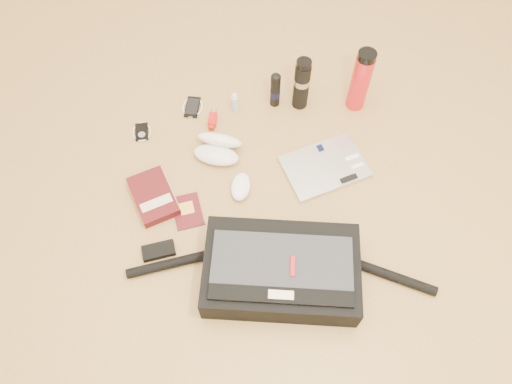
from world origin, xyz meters
TOP-DOWN VIEW (x-y plane):
  - ground at (0.00, 0.00)m, footprint 4.00×4.00m
  - messenger_bag at (0.04, -0.28)m, footprint 1.05×0.41m
  - laptop at (0.28, 0.14)m, footprint 0.36×0.29m
  - book at (-0.38, 0.08)m, footprint 0.20×0.25m
  - passport at (-0.26, 0.01)m, footprint 0.12×0.15m
  - mouse at (-0.06, 0.08)m, footprint 0.10×0.14m
  - sunglasses_case at (-0.13, 0.26)m, footprint 0.22×0.20m
  - ipod at (-0.43, 0.40)m, footprint 0.08×0.09m
  - phone at (-0.22, 0.50)m, footprint 0.10×0.12m
  - inhaler at (-0.14, 0.42)m, footprint 0.04×0.11m
  - spray_bottle at (-0.04, 0.47)m, footprint 0.03×0.03m
  - aerosol_can at (0.13, 0.48)m, footprint 0.05×0.05m
  - thermos_black at (0.23, 0.47)m, footprint 0.08×0.08m
  - thermos_red at (0.46, 0.44)m, footprint 0.10×0.10m

SIDE VIEW (x-z plane):
  - ground at x=0.00m, z-range 0.00..0.00m
  - passport at x=-0.26m, z-range 0.00..0.01m
  - ipod at x=-0.43m, z-range 0.00..0.01m
  - phone at x=-0.22m, z-range 0.00..0.01m
  - laptop at x=0.28m, z-range 0.00..0.03m
  - inhaler at x=-0.14m, z-range 0.00..0.03m
  - book at x=-0.38m, z-range 0.00..0.04m
  - mouse at x=-0.06m, z-range 0.00..0.04m
  - sunglasses_case at x=-0.13m, z-range -0.02..0.09m
  - spray_bottle at x=-0.04m, z-range -0.01..0.10m
  - messenger_bag at x=0.04m, z-range -0.01..0.14m
  - aerosol_can at x=0.13m, z-range 0.00..0.17m
  - thermos_black at x=0.23m, z-range 0.00..0.25m
  - thermos_red at x=0.46m, z-range 0.00..0.29m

